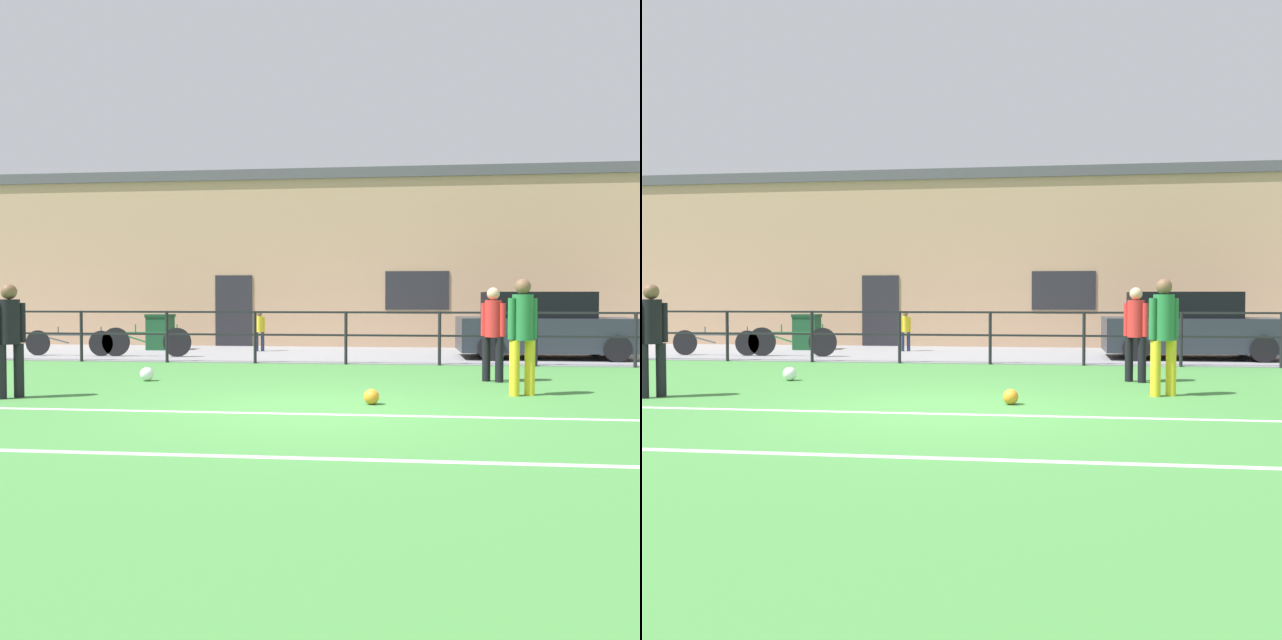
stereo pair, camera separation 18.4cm
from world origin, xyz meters
TOP-DOWN VIEW (x-y plane):
  - ground at (0.00, 0.00)m, footprint 60.00×44.00m
  - field_line_touchline at (0.00, -0.39)m, footprint 36.00×0.11m
  - field_line_hash at (0.00, -2.71)m, footprint 36.00×0.11m
  - pavement_strip at (0.00, 8.50)m, footprint 48.00×5.00m
  - perimeter_fence at (0.00, 6.00)m, footprint 36.07×0.07m
  - clubhouse_facade at (-0.00, 12.20)m, footprint 28.00×2.56m
  - player_goalkeeper at (-4.43, 0.49)m, footprint 0.33×0.36m
  - player_striker at (2.94, 1.57)m, footprint 0.45×0.30m
  - player_winger at (2.74, 3.23)m, footprint 0.39×0.29m
  - soccer_ball_match at (-3.22, 2.67)m, footprint 0.24×0.24m
  - soccer_ball_spare at (0.76, 0.48)m, footprint 0.21×0.21m
  - spectator_child at (-2.53, 9.13)m, footprint 0.28×0.19m
  - parked_car_red at (4.51, 7.85)m, footprint 4.03×1.89m
  - bicycle_parked_0 at (-6.89, 7.20)m, footprint 2.25×0.04m
  - bicycle_parked_1 at (-4.93, 7.20)m, footprint 2.24×0.04m
  - trash_bin_0 at (-5.34, 9.35)m, footprint 0.68×0.58m

SIDE VIEW (x-z plane):
  - ground at x=0.00m, z-range -0.04..0.00m
  - field_line_touchline at x=0.00m, z-range 0.00..0.00m
  - field_line_hash at x=0.00m, z-range 0.00..0.00m
  - pavement_strip at x=0.00m, z-range 0.00..0.02m
  - soccer_ball_spare at x=0.76m, z-range 0.00..0.21m
  - soccer_ball_match at x=-3.22m, z-range 0.00..0.24m
  - bicycle_parked_0 at x=-6.89m, z-range -0.02..0.71m
  - bicycle_parked_1 at x=-4.93m, z-range -0.01..0.78m
  - trash_bin_0 at x=-5.34m, z-range 0.02..1.00m
  - spectator_child at x=-2.53m, z-range 0.09..1.17m
  - perimeter_fence at x=0.00m, z-range 0.17..1.32m
  - parked_car_red at x=4.51m, z-range -0.02..1.54m
  - player_winger at x=2.74m, z-range 0.11..1.73m
  - player_goalkeeper at x=-4.43m, z-range 0.11..1.75m
  - player_striker at x=2.94m, z-range 0.12..1.84m
  - clubhouse_facade at x=0.00m, z-range 0.01..5.19m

